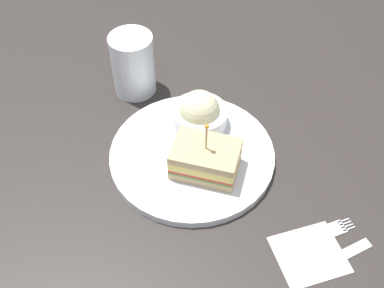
{
  "coord_description": "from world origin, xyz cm",
  "views": [
    {
      "loc": [
        0.63,
        -48.91,
        59.33
      ],
      "look_at": [
        0.0,
        0.0,
        3.4
      ],
      "focal_mm": 43.73,
      "sensor_mm": 36.0,
      "label": 1
    }
  ],
  "objects_px": {
    "fork": "(325,232)",
    "coleslaw_bowl": "(199,114)",
    "knife": "(338,257)",
    "sandwich_half_center": "(206,159)",
    "drink_glass": "(133,67)",
    "plate": "(192,155)",
    "napkin": "(309,254)"
  },
  "relations": [
    {
      "from": "fork",
      "to": "coleslaw_bowl",
      "type": "bearing_deg",
      "value": 132.07
    },
    {
      "from": "knife",
      "to": "sandwich_half_center",
      "type": "bearing_deg",
      "value": 141.95
    },
    {
      "from": "fork",
      "to": "knife",
      "type": "distance_m",
      "value": 0.04
    },
    {
      "from": "fork",
      "to": "knife",
      "type": "bearing_deg",
      "value": -72.69
    },
    {
      "from": "sandwich_half_center",
      "to": "drink_glass",
      "type": "bearing_deg",
      "value": 122.66
    },
    {
      "from": "drink_glass",
      "to": "fork",
      "type": "relative_size",
      "value": 0.99
    },
    {
      "from": "coleslaw_bowl",
      "to": "plate",
      "type": "bearing_deg",
      "value": -100.18
    },
    {
      "from": "sandwich_half_center",
      "to": "plate",
      "type": "bearing_deg",
      "value": 122.09
    },
    {
      "from": "napkin",
      "to": "knife",
      "type": "xyz_separation_m",
      "value": [
        0.04,
        -0.0,
        0.0
      ]
    },
    {
      "from": "napkin",
      "to": "knife",
      "type": "height_order",
      "value": "knife"
    },
    {
      "from": "sandwich_half_center",
      "to": "coleslaw_bowl",
      "type": "xyz_separation_m",
      "value": [
        -0.01,
        0.1,
        0.0
      ]
    },
    {
      "from": "plate",
      "to": "sandwich_half_center",
      "type": "height_order",
      "value": "sandwich_half_center"
    },
    {
      "from": "drink_glass",
      "to": "napkin",
      "type": "distance_m",
      "value": 0.44
    },
    {
      "from": "coleslaw_bowl",
      "to": "fork",
      "type": "bearing_deg",
      "value": -47.93
    },
    {
      "from": "coleslaw_bowl",
      "to": "napkin",
      "type": "height_order",
      "value": "coleslaw_bowl"
    },
    {
      "from": "drink_glass",
      "to": "fork",
      "type": "bearing_deg",
      "value": -45.5
    },
    {
      "from": "napkin",
      "to": "plate",
      "type": "bearing_deg",
      "value": 133.74
    },
    {
      "from": "plate",
      "to": "drink_glass",
      "type": "height_order",
      "value": "drink_glass"
    },
    {
      "from": "plate",
      "to": "drink_glass",
      "type": "bearing_deg",
      "value": 122.77
    },
    {
      "from": "plate",
      "to": "coleslaw_bowl",
      "type": "xyz_separation_m",
      "value": [
        0.01,
        0.06,
        0.03
      ]
    },
    {
      "from": "coleslaw_bowl",
      "to": "napkin",
      "type": "distance_m",
      "value": 0.29
    },
    {
      "from": "drink_glass",
      "to": "knife",
      "type": "distance_m",
      "value": 0.47
    },
    {
      "from": "sandwich_half_center",
      "to": "fork",
      "type": "xyz_separation_m",
      "value": [
        0.17,
        -0.1,
        -0.04
      ]
    },
    {
      "from": "plate",
      "to": "drink_glass",
      "type": "distance_m",
      "value": 0.2
    },
    {
      "from": "plate",
      "to": "fork",
      "type": "height_order",
      "value": "plate"
    },
    {
      "from": "sandwich_half_center",
      "to": "drink_glass",
      "type": "relative_size",
      "value": 1.0
    },
    {
      "from": "napkin",
      "to": "coleslaw_bowl",
      "type": "bearing_deg",
      "value": 123.23
    },
    {
      "from": "sandwich_half_center",
      "to": "fork",
      "type": "bearing_deg",
      "value": -31.38
    },
    {
      "from": "napkin",
      "to": "fork",
      "type": "distance_m",
      "value": 0.04
    },
    {
      "from": "napkin",
      "to": "fork",
      "type": "bearing_deg",
      "value": 52.0
    },
    {
      "from": "plate",
      "to": "knife",
      "type": "distance_m",
      "value": 0.27
    },
    {
      "from": "drink_glass",
      "to": "knife",
      "type": "xyz_separation_m",
      "value": [
        0.31,
        -0.35,
        -0.05
      ]
    }
  ]
}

